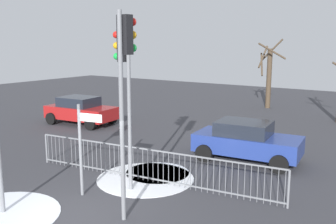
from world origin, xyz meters
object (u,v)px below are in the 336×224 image
object	(u,v)px
traffic_light_foreground_left	(125,72)
car_blue_trailing	(246,140)
traffic_light_mid_right	(125,70)
direction_sign_post	(82,145)
car_red_near	(81,110)
bare_tree_centre	(269,74)

from	to	relation	value
traffic_light_foreground_left	car_blue_trailing	distance (m)	5.64
traffic_light_mid_right	car_blue_trailing	bearing A→B (deg)	87.79
direction_sign_post	car_blue_trailing	world-z (taller)	direction_sign_post
traffic_light_foreground_left	direction_sign_post	distance (m)	2.37
traffic_light_mid_right	car_red_near	xyz separation A→B (m)	(-9.13, 6.98, -2.91)
traffic_light_foreground_left	car_red_near	world-z (taller)	traffic_light_foreground_left
direction_sign_post	car_red_near	world-z (taller)	direction_sign_post
traffic_light_foreground_left	bare_tree_centre	xyz separation A→B (m)	(-1.35, 16.14, -1.24)
car_red_near	bare_tree_centre	distance (m)	12.54
traffic_light_mid_right	direction_sign_post	bearing A→B (deg)	173.55
car_red_near	car_blue_trailing	xyz separation A→B (m)	(9.80, -1.00, 0.00)
traffic_light_foreground_left	direction_sign_post	world-z (taller)	traffic_light_foreground_left
direction_sign_post	car_blue_trailing	bearing A→B (deg)	55.01
bare_tree_centre	traffic_light_foreground_left	bearing A→B (deg)	-85.22
traffic_light_foreground_left	bare_tree_centre	size ratio (longest dim) A/B	1.04
car_blue_trailing	bare_tree_centre	xyz separation A→B (m)	(-3.24, 11.58, 1.48)
traffic_light_mid_right	traffic_light_foreground_left	size ratio (longest dim) A/B	1.05
car_blue_trailing	traffic_light_foreground_left	bearing A→B (deg)	-118.12
bare_tree_centre	direction_sign_post	bearing A→B (deg)	-87.83
car_red_near	traffic_light_mid_right	bearing A→B (deg)	-42.30
traffic_light_mid_right	direction_sign_post	size ratio (longest dim) A/B	1.91
car_red_near	car_blue_trailing	distance (m)	9.85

